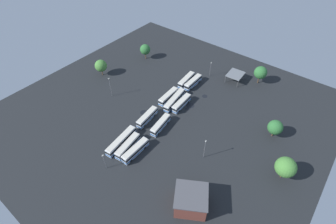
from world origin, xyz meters
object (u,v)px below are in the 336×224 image
object	(u,v)px
lamp_post_near_entrance	(210,69)
lamp_post_by_building	(110,87)
bus_row2_slot1	(174,100)
tree_north_edge	(286,167)
bus_row0_slot1	(128,146)
bus_row1_slot0	(161,125)
lamp_post_far_corner	(104,161)
bus_row3_slot2	(186,80)
bus_row0_slot2	(121,141)
bus_row2_slot2	(168,96)
tree_south_edge	(261,73)
maintenance_shelter	(235,74)
bus_row0_slot0	(135,150)
tree_northwest	(145,49)
tree_west_edge	(275,127)
bus_row3_slot1	(193,82)
lamp_post_mid_lot	(205,149)
bus_row1_slot2	(147,117)
bus_row2_slot0	(181,103)
tree_northeast	(101,66)
depot_building	(191,200)

from	to	relation	value
lamp_post_near_entrance	lamp_post_by_building	bearing A→B (deg)	146.66
bus_row2_slot1	tree_north_edge	world-z (taller)	tree_north_edge
lamp_post_near_entrance	tree_north_edge	xyz separation A→B (m)	(-34.44, -49.06, 1.34)
bus_row0_slot1	bus_row1_slot0	bearing A→B (deg)	-9.49
lamp_post_far_corner	bus_row3_slot2	bearing A→B (deg)	6.37
bus_row0_slot2	bus_row2_slot2	distance (m)	31.03
tree_south_edge	maintenance_shelter	bearing A→B (deg)	119.00
bus_row0_slot0	bus_row0_slot2	distance (m)	7.18
bus_row2_slot1	tree_northwest	xyz separation A→B (m)	(19.39, 34.21, 3.66)
bus_row0_slot1	tree_west_edge	size ratio (longest dim) A/B	1.62
bus_row3_slot1	lamp_post_near_entrance	size ratio (longest dim) A/B	1.47
tree_south_edge	bus_row3_slot2	bearing A→B (deg)	128.77
lamp_post_far_corner	lamp_post_mid_lot	size ratio (longest dim) A/B	0.82
bus_row0_slot0	bus_row2_slot2	size ratio (longest dim) A/B	1.00
bus_row3_slot1	tree_north_edge	bearing A→B (deg)	-114.26
maintenance_shelter	bus_row1_slot2	bearing A→B (deg)	161.99
lamp_post_far_corner	lamp_post_mid_lot	bearing A→B (deg)	-43.92
bus_row2_slot0	tree_northwest	world-z (taller)	tree_northwest
bus_row0_slot2	bus_row3_slot1	world-z (taller)	same
tree_west_edge	bus_row3_slot1	bearing A→B (deg)	80.12
bus_row3_slot1	tree_south_edge	size ratio (longest dim) A/B	1.30
maintenance_shelter	tree_west_edge	size ratio (longest dim) A/B	1.17
tree_northwest	lamp_post_mid_lot	bearing A→B (deg)	-121.04
bus_row3_slot1	tree_northeast	size ratio (longest dim) A/B	1.41
tree_south_edge	bus_row1_slot0	bearing A→B (deg)	161.00
lamp_post_far_corner	tree_north_edge	size ratio (longest dim) A/B	0.80
bus_row1_slot2	maintenance_shelter	size ratio (longest dim) A/B	1.32
bus_row0_slot2	bus_row1_slot2	world-z (taller)	same
bus_row0_slot2	lamp_post_far_corner	xyz separation A→B (m)	(-10.73, -3.49, 2.25)
bus_row1_slot0	depot_building	distance (m)	33.94
lamp_post_near_entrance	tree_northwest	distance (m)	36.45
bus_row3_slot2	tree_south_edge	size ratio (longest dim) A/B	1.34
bus_row0_slot2	bus_row2_slot0	xyz separation A→B (m)	(30.92, -5.11, -0.00)
tree_northeast	bus_row0_slot0	bearing A→B (deg)	-118.44
maintenance_shelter	tree_northwest	size ratio (longest dim) A/B	1.08
bus_row1_slot0	maintenance_shelter	xyz separation A→B (m)	(46.38, -8.12, 1.84)
bus_row3_slot1	tree_northwest	world-z (taller)	tree_northwest
bus_row2_slot0	bus_row2_slot1	size ratio (longest dim) A/B	0.78
depot_building	lamp_post_far_corner	distance (m)	31.23
tree_west_edge	lamp_post_mid_lot	bearing A→B (deg)	148.58
bus_row3_slot2	bus_row0_slot0	bearing A→B (deg)	-167.63
bus_row0_slot2	lamp_post_mid_lot	size ratio (longest dim) A/B	1.66
tree_north_edge	tree_northeast	size ratio (longest dim) A/B	1.11
bus_row1_slot0	tree_northwest	size ratio (longest dim) A/B	1.38
bus_row1_slot0	tree_northeast	world-z (taller)	tree_northeast
bus_row0_slot0	tree_north_edge	world-z (taller)	tree_north_edge
bus_row1_slot0	bus_row0_slot0	bearing A→B (deg)	-176.25
bus_row3_slot1	lamp_post_near_entrance	xyz separation A→B (m)	(11.30, -2.28, 2.52)
bus_row2_slot2	tree_northeast	size ratio (longest dim) A/B	1.44
bus_row0_slot1	lamp_post_by_building	bearing A→B (deg)	57.81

